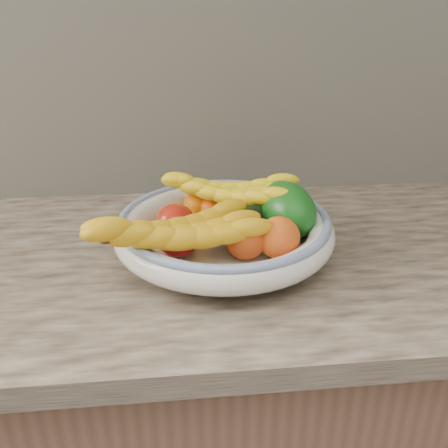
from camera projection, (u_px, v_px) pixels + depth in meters
kitchen_counter at (223, 420)px, 1.11m from camera, size 2.44×0.66×1.40m
fruit_bowl at (224, 230)px, 0.89m from camera, size 0.39×0.39×0.08m
clementine_back_left at (198, 205)px, 0.97m from camera, size 0.07×0.07×0.05m
clementine_back_right at (240, 204)px, 0.98m from camera, size 0.06×0.06×0.05m
clementine_back_mid at (213, 209)px, 0.96m from camera, size 0.06×0.06×0.05m
clementine_extra at (207, 207)px, 0.97m from camera, size 0.05×0.05×0.04m
tomato_left at (175, 222)px, 0.89m from camera, size 0.08×0.08×0.06m
tomato_near_left at (178, 237)px, 0.83m from camera, size 0.08×0.08×0.06m
avocado_center at (232, 224)px, 0.87m from camera, size 0.10×0.11×0.06m
avocado_right at (259, 212)px, 0.92m from camera, size 0.09×0.11×0.06m
green_mango at (285, 210)px, 0.90m from camera, size 0.16×0.17×0.13m
peach_front at (246, 238)px, 0.82m from camera, size 0.08×0.08×0.07m
peach_right at (279, 238)px, 0.82m from camera, size 0.09×0.09×0.07m
banana_bunch_back at (228, 195)px, 0.93m from camera, size 0.29×0.18×0.08m
banana_bunch_front at (177, 236)px, 0.79m from camera, size 0.33×0.21×0.08m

